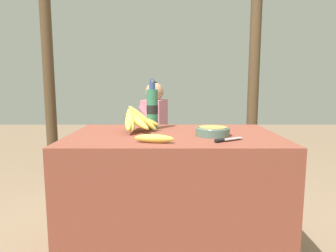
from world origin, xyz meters
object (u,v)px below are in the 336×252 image
at_px(support_post_far, 253,57).
at_px(support_post_near, 46,57).
at_px(wooden_bench, 149,150).
at_px(serving_bowl, 211,131).
at_px(water_bottle, 151,108).
at_px(loose_banana_front, 153,139).
at_px(banana_bunch_green, 112,138).
at_px(banana_bunch_ripe, 135,119).
at_px(knife, 223,140).
at_px(seated_vendor, 149,125).

bearing_deg(support_post_far, support_post_near, 180.00).
height_order(wooden_bench, support_post_near, support_post_near).
distance_m(serving_bowl, support_post_near, 2.48).
bearing_deg(water_bottle, loose_banana_front, -86.02).
bearing_deg(serving_bowl, banana_bunch_green, 119.45).
bearing_deg(wooden_bench, water_bottle, -85.86).
xyz_separation_m(wooden_bench, support_post_far, (1.18, 0.29, 1.02)).
relative_size(water_bottle, support_post_far, 0.12).
height_order(banana_bunch_ripe, banana_bunch_green, banana_bunch_ripe).
bearing_deg(support_post_near, banana_bunch_ripe, -54.44).
height_order(support_post_near, support_post_far, same).
bearing_deg(support_post_near, water_bottle, -50.43).
relative_size(serving_bowl, banana_bunch_green, 0.60).
xyz_separation_m(water_bottle, knife, (0.39, -0.43, -0.13)).
distance_m(banana_bunch_ripe, support_post_near, 2.08).
distance_m(wooden_bench, seated_vendor, 0.28).
bearing_deg(knife, seated_vendor, 73.83).
relative_size(banana_bunch_green, support_post_near, 0.12).
relative_size(serving_bowl, water_bottle, 0.59).
height_order(wooden_bench, seated_vendor, seated_vendor).
relative_size(wooden_bench, support_post_near, 0.57).
bearing_deg(loose_banana_front, support_post_near, 123.11).
xyz_separation_m(serving_bowl, loose_banana_front, (-0.33, -0.21, -0.01)).
relative_size(banana_bunch_ripe, knife, 2.14).
relative_size(serving_bowl, support_post_near, 0.07).
bearing_deg(knife, water_bottle, 100.33).
bearing_deg(loose_banana_front, knife, 4.79).
relative_size(banana_bunch_ripe, support_post_far, 0.13).
relative_size(loose_banana_front, banana_bunch_green, 0.64).
distance_m(serving_bowl, water_bottle, 0.45).
height_order(banana_bunch_ripe, support_post_near, support_post_near).
bearing_deg(knife, serving_bowl, 69.34).
height_order(knife, wooden_bench, knife).
bearing_deg(wooden_bench, serving_bowl, -73.34).
height_order(banana_bunch_ripe, wooden_bench, banana_bunch_ripe).
distance_m(knife, support_post_far, 2.16).
bearing_deg(wooden_bench, loose_banana_front, -85.90).
bearing_deg(support_post_far, banana_bunch_ripe, -125.71).
bearing_deg(serving_bowl, seated_vendor, 106.67).
bearing_deg(water_bottle, serving_bowl, -35.05).
distance_m(water_bottle, loose_banana_front, 0.47).
bearing_deg(support_post_near, wooden_bench, -13.66).
distance_m(loose_banana_front, banana_bunch_green, 1.81).
relative_size(water_bottle, knife, 1.99).
relative_size(water_bottle, wooden_bench, 0.21).
distance_m(serving_bowl, wooden_bench, 1.63).
bearing_deg(support_post_near, support_post_far, 0.00).
relative_size(banana_bunch_ripe, serving_bowl, 1.83).
relative_size(knife, banana_bunch_green, 0.51).
height_order(serving_bowl, water_bottle, water_bottle).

